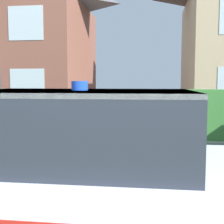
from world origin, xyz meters
The scene contains 4 objects.
road_strip centered at (0.00, 4.18, 0.01)m, with size 28.00×6.76×0.01m, color #5B5B60.
garden_hedge centered at (-0.73, 8.28, 0.69)m, with size 13.42×0.84×1.38m, color #3D7F38.
police_car centered at (-0.65, 2.16, 0.73)m, with size 3.87×1.71×1.59m.
house_left centered at (-6.65, 14.02, 3.86)m, with size 7.59×6.33×7.56m.
Camera 1 is at (0.21, -0.71, 1.59)m, focal length 50.00 mm.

